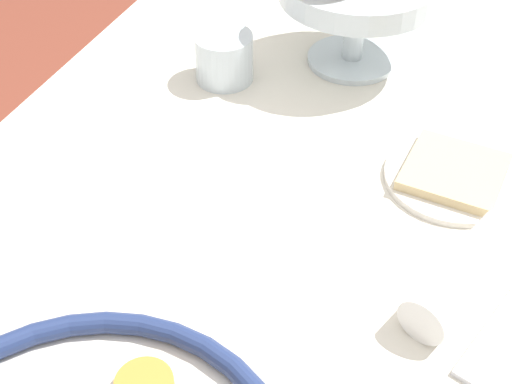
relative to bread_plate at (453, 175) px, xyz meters
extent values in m
cylinder|color=silver|center=(0.20, 0.18, 0.00)|extent=(0.12, 0.12, 0.01)
cylinder|color=silver|center=(0.20, 0.18, 0.05)|extent=(0.03, 0.03, 0.09)
cylinder|color=silver|center=(0.00, 0.00, 0.00)|extent=(0.16, 0.16, 0.01)
cube|color=#D1B784|center=(0.00, 0.00, 0.01)|extent=(0.12, 0.12, 0.01)
cylinder|color=white|center=(-0.16, -0.04, 0.02)|extent=(0.17, 0.10, 0.05)
cylinder|color=silver|center=(0.10, 0.33, 0.02)|extent=(0.08, 0.08, 0.07)
cube|color=silver|center=(-0.18, -0.08, -0.01)|extent=(0.17, 0.07, 0.01)
camera|label=1|loc=(-0.66, -0.02, 0.54)|focal=50.00mm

